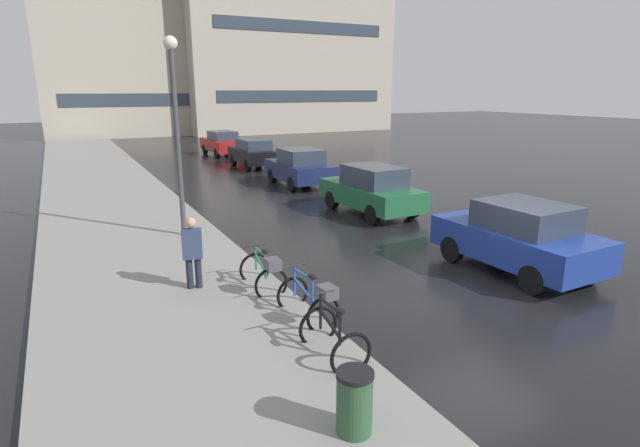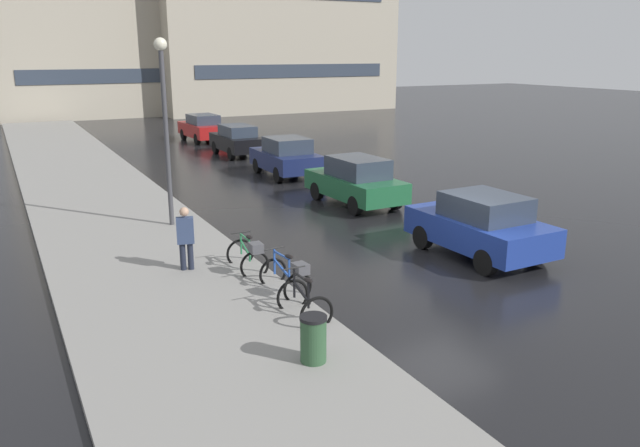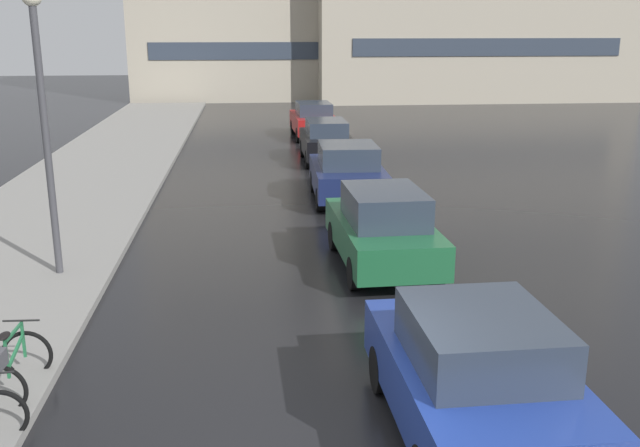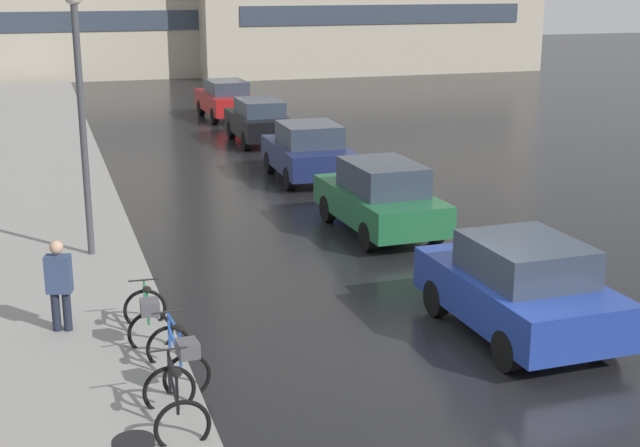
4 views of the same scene
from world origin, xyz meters
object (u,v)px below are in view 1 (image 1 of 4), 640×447
Objects in this scene: bicycle_third at (265,272)px; car_black at (253,153)px; bicycle_second at (312,299)px; car_red at (222,143)px; car_blue at (519,237)px; pedestrian at (193,252)px; streetlamp at (176,115)px; car_navy at (300,167)px; trash_bin at (354,407)px; bicycle_nearest at (334,338)px; car_green at (371,190)px.

bicycle_third is 0.36× the size of car_black.
car_black is at bearing 70.50° from bicycle_third.
bicycle_second is 0.35× the size of car_red.
bicycle_third is at bearing 166.44° from car_blue.
streetlamp is at bearing 80.06° from pedestrian.
car_navy is (0.13, 12.31, -0.01)m from car_blue.
car_navy is at bearing -90.34° from car_black.
bicycle_third is 4.82m from trash_bin.
car_black is at bearing 72.82° from bicycle_second.
car_blue is 1.01× the size of car_navy.
bicycle_nearest is 0.76× the size of bicycle_second.
car_navy is (5.76, 12.59, 0.33)m from bicycle_second.
car_green is 1.00× the size of car_red.
streetlamp is (-6.45, 6.30, 2.69)m from car_blue.
car_navy reaches higher than trash_bin.
car_red reaches higher than trash_bin.
bicycle_second is 0.38× the size of car_black.
bicycle_third is 23.81m from car_red.
pedestrian reaches higher than car_navy.
bicycle_nearest is 0.27× the size of car_green.
bicycle_second is 7.30m from streetlamp.
car_red is at bearing 89.40° from car_black.
pedestrian reaches higher than bicycle_nearest.
streetlamp reaches higher than car_black.
car_green reaches higher than car_navy.
bicycle_second is (0.27, 1.30, 0.10)m from bicycle_nearest.
car_blue is at bearing -90.59° from car_navy.
car_black is at bearing 61.44° from streetlamp.
bicycle_third is 0.35× the size of car_blue.
car_blue is at bearing -90.59° from car_green.
trash_bin is (-6.76, -21.80, -0.32)m from car_black.
trash_bin is at bearing -83.93° from pedestrian.
car_red reaches higher than car_black.
car_navy reaches higher than bicycle_nearest.
car_green is 8.41m from pedestrian.
bicycle_nearest is 1.33m from bicycle_second.
car_blue reaches higher than bicycle_second.
car_red is 0.75× the size of streetlamp.
bicycle_nearest is at bearing 68.38° from trash_bin.
pedestrian is at bearing 122.55° from bicycle_second.
pedestrian is at bearing -99.94° from streetlamp.
car_navy is (5.99, 10.89, 0.33)m from bicycle_third.
car_navy is 4.07× the size of trash_bin.
streetlamp is at bearing 97.08° from bicycle_second.
bicycle_nearest is 0.27× the size of car_red.
pedestrian is (-1.31, 0.72, 0.44)m from bicycle_third.
bicycle_second is at bearing 78.47° from bicycle_nearest.
car_black reaches higher than bicycle_third.
car_red is 28.61m from trash_bin.
car_black is 2.31× the size of pedestrian.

